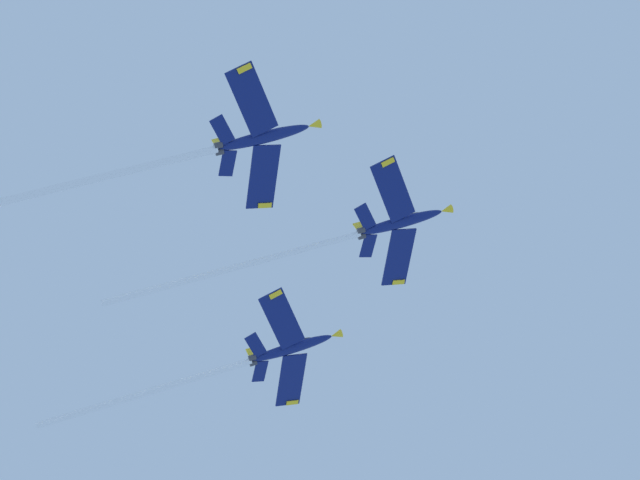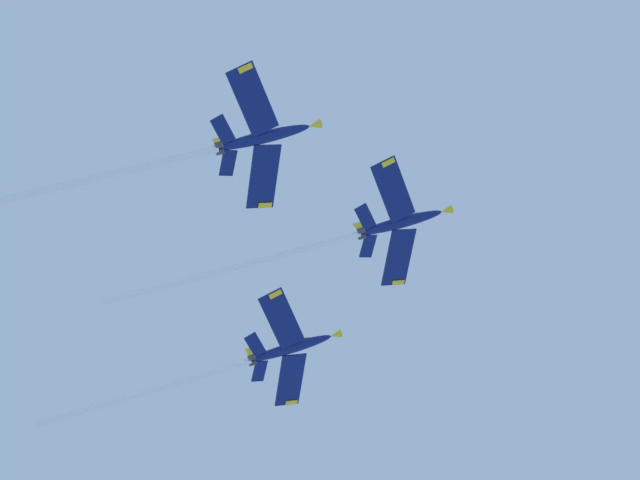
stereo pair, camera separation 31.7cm
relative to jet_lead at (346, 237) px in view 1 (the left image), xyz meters
The scene contains 3 objects.
jet_lead is the anchor object (origin of this frame).
jet_left_wing 22.63m from the jet_lead, 143.98° to the left, with size 40.77×19.86×15.81m.
jet_right_wing 25.67m from the jet_lead, 126.51° to the right, with size 46.21×19.85×17.53m.
Camera 1 is at (2.42, -59.46, 1.71)m, focal length 61.58 mm.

